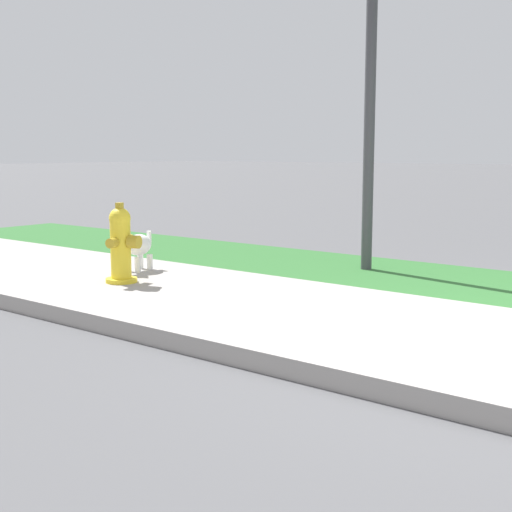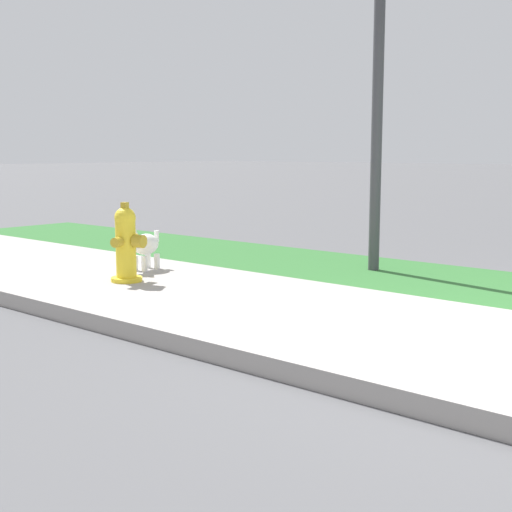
{
  "view_description": "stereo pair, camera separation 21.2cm",
  "coord_description": "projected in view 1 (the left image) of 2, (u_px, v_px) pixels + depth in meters",
  "views": [
    {
      "loc": [
        1.16,
        -4.25,
        1.21
      ],
      "look_at": [
        -2.26,
        -0.0,
        0.4
      ],
      "focal_mm": 50.0,
      "sensor_mm": 36.0,
      "label": 1
    },
    {
      "loc": [
        1.32,
        -4.12,
        1.21
      ],
      "look_at": [
        -2.26,
        -0.0,
        0.4
      ],
      "focal_mm": 50.0,
      "sensor_mm": 36.0,
      "label": 2
    }
  ],
  "objects": [
    {
      "name": "small_white_dog",
      "position": [
        136.0,
        246.0,
        7.12
      ],
      "size": [
        0.27,
        0.5,
        0.46
      ],
      "rotation": [
        0.0,
        0.0,
        4.91
      ],
      "color": "white",
      "rests_on": "ground"
    },
    {
      "name": "street_curb",
      "position": [
        475.0,
        407.0,
        3.22
      ],
      "size": [
        18.0,
        0.16,
        0.12
      ],
      "primitive_type": "cube",
      "color": "#9E9993",
      "rests_on": "ground"
    },
    {
      "name": "fire_hydrant_across_street",
      "position": [
        121.0,
        245.0,
        6.5
      ],
      "size": [
        0.35,
        0.38,
        0.74
      ],
      "rotation": [
        0.0,
        0.0,
        5.03
      ],
      "color": "yellow",
      "rests_on": "ground"
    }
  ]
}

